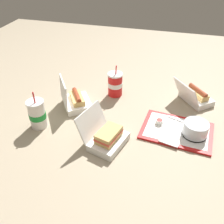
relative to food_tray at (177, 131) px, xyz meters
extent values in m
plane|color=gray|center=(-0.37, 0.02, -0.01)|extent=(3.20, 3.20, 0.00)
cube|color=red|center=(0.00, 0.00, 0.00)|extent=(0.39, 0.30, 0.01)
cube|color=white|center=(0.00, 0.00, 0.01)|extent=(0.35, 0.25, 0.00)
cylinder|color=black|center=(0.09, -0.02, 0.01)|extent=(0.13, 0.13, 0.01)
cylinder|color=#BC7084|center=(0.09, -0.02, 0.04)|extent=(0.10, 0.10, 0.05)
cylinder|color=silver|center=(0.09, -0.02, 0.05)|extent=(0.13, 0.13, 0.07)
cylinder|color=white|center=(-0.10, 0.03, 0.02)|extent=(0.04, 0.04, 0.02)
cylinder|color=#9E140F|center=(-0.10, 0.03, 0.03)|extent=(0.03, 0.03, 0.01)
cube|color=white|center=(-0.03, -0.08, 0.01)|extent=(0.12, 0.12, 0.00)
cube|color=white|center=(0.00, 0.09, 0.01)|extent=(0.11, 0.05, 0.00)
cube|color=white|center=(-0.33, -0.19, 0.01)|extent=(0.19, 0.23, 0.04)
cube|color=white|center=(-0.42, -0.16, 0.10)|extent=(0.11, 0.20, 0.13)
cube|color=tan|center=(-0.33, -0.19, 0.04)|extent=(0.12, 0.15, 0.02)
cube|color=#D64C38|center=(-0.33, -0.19, 0.06)|extent=(0.12, 0.16, 0.01)
cube|color=tan|center=(-0.33, -0.19, 0.08)|extent=(0.12, 0.15, 0.02)
cube|color=white|center=(-0.60, 0.09, 0.01)|extent=(0.23, 0.24, 0.04)
cube|color=white|center=(-0.67, 0.05, 0.11)|extent=(0.12, 0.17, 0.15)
cube|color=tan|center=(-0.60, 0.09, 0.05)|extent=(0.14, 0.16, 0.03)
cylinder|color=brown|center=(-0.60, 0.09, 0.07)|extent=(0.10, 0.13, 0.03)
cylinder|color=yellow|center=(-0.60, 0.09, 0.08)|extent=(0.07, 0.11, 0.01)
cube|color=white|center=(0.10, 0.33, 0.01)|extent=(0.22, 0.23, 0.04)
cube|color=white|center=(0.02, 0.27, 0.09)|extent=(0.17, 0.19, 0.12)
cube|color=tan|center=(0.10, 0.33, 0.05)|extent=(0.14, 0.16, 0.03)
cylinder|color=brown|center=(0.10, 0.33, 0.07)|extent=(0.11, 0.13, 0.03)
cylinder|color=yellow|center=(0.10, 0.33, 0.08)|extent=(0.09, 0.10, 0.01)
cylinder|color=white|center=(-0.74, -0.15, 0.07)|extent=(0.09, 0.09, 0.15)
cylinder|color=#198C33|center=(-0.74, -0.15, 0.07)|extent=(0.09, 0.09, 0.03)
cylinder|color=white|center=(-0.74, -0.15, 0.15)|extent=(0.09, 0.09, 0.01)
cylinder|color=red|center=(-0.73, -0.15, 0.19)|extent=(0.01, 0.01, 0.06)
cylinder|color=red|center=(-0.41, 0.28, 0.07)|extent=(0.09, 0.09, 0.14)
cylinder|color=white|center=(-0.41, 0.28, 0.07)|extent=(0.09, 0.09, 0.03)
cylinder|color=white|center=(-0.41, 0.28, 0.14)|extent=(0.10, 0.10, 0.01)
cylinder|color=red|center=(-0.41, 0.27, 0.18)|extent=(0.01, 0.01, 0.06)
camera|label=1|loc=(-0.07, -1.07, 0.88)|focal=40.00mm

